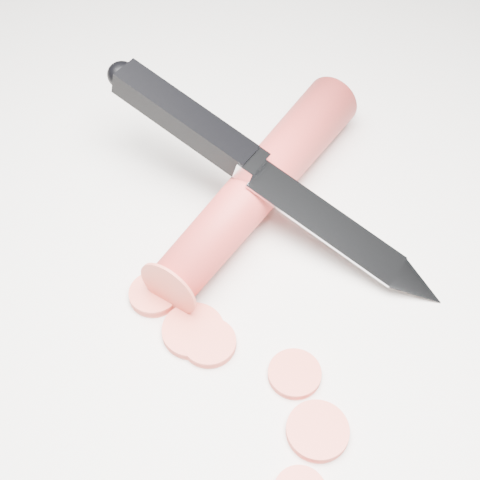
{
  "coord_description": "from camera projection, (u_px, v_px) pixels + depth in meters",
  "views": [
    {
      "loc": [
        -0.04,
        -0.25,
        0.38
      ],
      "look_at": [
        -0.01,
        0.04,
        0.02
      ],
      "focal_mm": 50.0,
      "sensor_mm": 36.0,
      "label": 1
    }
  ],
  "objects": [
    {
      "name": "ground",
      "position": [
        262.0,
        300.0,
        0.46
      ],
      "size": [
        2.4,
        2.4,
        0.0
      ],
      "primitive_type": "plane",
      "color": "silver",
      "rests_on": "ground"
    },
    {
      "name": "carrot",
      "position": [
        261.0,
        183.0,
        0.5
      ],
      "size": [
        0.17,
        0.2,
        0.04
      ],
      "primitive_type": "cylinder",
      "rotation": [
        1.57,
        0.0,
        -0.67
      ],
      "color": "red",
      "rests_on": "ground"
    },
    {
      "name": "carrot_slice_0",
      "position": [
        318.0,
        431.0,
        0.4
      ],
      "size": [
        0.04,
        0.04,
        0.01
      ],
      "primitive_type": "cylinder",
      "color": "#E3513F",
      "rests_on": "ground"
    },
    {
      "name": "carrot_slice_1",
      "position": [
        295.0,
        374.0,
        0.42
      ],
      "size": [
        0.03,
        0.03,
        0.01
      ],
      "primitive_type": "cylinder",
      "color": "#E3513F",
      "rests_on": "ground"
    },
    {
      "name": "carrot_slice_2",
      "position": [
        154.0,
        294.0,
        0.46
      ],
      "size": [
        0.03,
        0.03,
        0.01
      ],
      "primitive_type": "cylinder",
      "color": "#E3513F",
      "rests_on": "ground"
    },
    {
      "name": "carrot_slice_3",
      "position": [
        193.0,
        331.0,
        0.44
      ],
      "size": [
        0.04,
        0.04,
        0.01
      ],
      "primitive_type": "cylinder",
      "color": "#E3513F",
      "rests_on": "ground"
    },
    {
      "name": "carrot_slice_5",
      "position": [
        209.0,
        343.0,
        0.43
      ],
      "size": [
        0.04,
        0.04,
        0.01
      ],
      "primitive_type": "cylinder",
      "color": "#E3513F",
      "rests_on": "ground"
    },
    {
      "name": "kitchen_knife",
      "position": [
        271.0,
        175.0,
        0.47
      ],
      "size": [
        0.24,
        0.2,
        0.09
      ],
      "primitive_type": null,
      "color": "#B5B7BC",
      "rests_on": "ground"
    }
  ]
}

